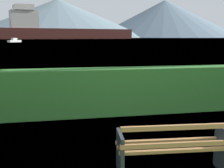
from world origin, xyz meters
The scene contains 6 objects.
water_surface centered at (0.00, 309.95, 0.00)m, with size 620.00×620.00×0.00m, color slate.
park_bench centered at (0.00, -0.06, 0.42)m, with size 1.69×0.70×0.87m.
hedge_row centered at (0.00, 3.39, 0.61)m, with size 12.80×0.64×1.22m, color #2D6B28.
cargo_ship_large centered at (-0.72, 243.79, 7.65)m, with size 118.74×46.88×27.35m.
fishing_boat_near centered at (-17.16, 102.51, 0.54)m, with size 4.63×4.63×1.54m.
distant_hills centered at (-40.09, 556.15, 36.70)m, with size 822.43×391.85×77.91m.
Camera 1 is at (-1.61, -3.60, 2.03)m, focal length 44.19 mm.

